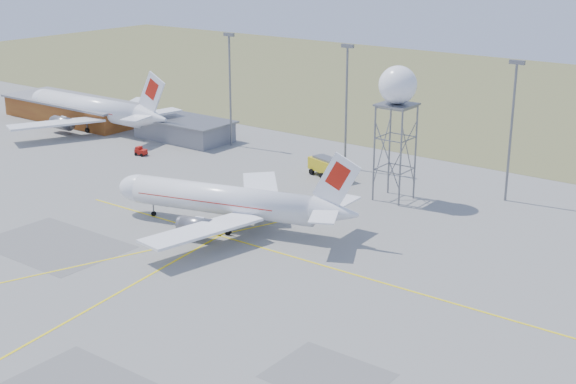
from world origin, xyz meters
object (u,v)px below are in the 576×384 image
Objects in this scene: airliner_main at (227,201)px; airliner_far at (93,109)px; radar_tower at (396,126)px; fire_truck at (330,169)px; baggage_tug at (141,152)px.

airliner_far reaches higher than airliner_main.
radar_tower reaches higher than airliner_main.
airliner_main is at bearing 154.95° from airliner_far.
fire_truck is (-13.49, 3.33, -9.48)m from radar_tower.
radar_tower is at bearing 176.85° from airliner_far.
airliner_far is at bearing -161.71° from fire_truck.
fire_truck reaches higher than baggage_tug.
radar_tower reaches higher than airliner_far.
airliner_far is at bearing 177.69° from radar_tower.
airliner_main is 27.23m from radar_tower.
radar_tower is (70.16, -2.83, 6.98)m from airliner_far.
airliner_main reaches higher than baggage_tug.
airliner_main is 40.40m from baggage_tug.
fire_truck is at bearing 166.12° from radar_tower.
baggage_tug is at bearing -41.57° from airliner_main.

